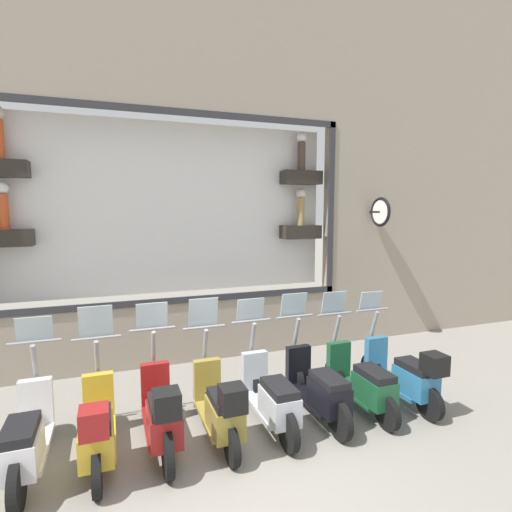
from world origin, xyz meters
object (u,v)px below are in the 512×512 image
Objects in this scene: scooter_black_2 at (319,389)px; scooter_white_7 at (27,439)px; scooter_teal_0 at (405,374)px; scooter_silver_3 at (271,397)px; scooter_yellow_6 at (97,427)px; scooter_red_5 at (162,413)px; scooter_green_1 at (362,382)px; scooter_olive_4 at (220,406)px.

scooter_white_7 is (0.00, 3.56, 0.00)m from scooter_black_2.
scooter_silver_3 is (0.07, 2.14, -0.03)m from scooter_teal_0.
scooter_yellow_6 is (-0.07, 2.14, 0.03)m from scooter_silver_3.
scooter_silver_3 is at bearing -88.24° from scooter_yellow_6.
scooter_silver_3 is 1.00× the size of scooter_white_7.
scooter_yellow_6 is at bearing 91.14° from scooter_red_5.
scooter_green_1 reaches higher than scooter_silver_3.
scooter_olive_4 reaches higher than scooter_white_7.
scooter_teal_0 is 2.14m from scooter_silver_3.
scooter_silver_3 is 2.14m from scooter_yellow_6.
scooter_white_7 is (0.07, 0.71, -0.03)m from scooter_yellow_6.
scooter_yellow_6 reaches higher than scooter_green_1.
scooter_red_5 is 1.01× the size of scooter_yellow_6.
scooter_olive_4 is (-0.07, 1.42, 0.03)m from scooter_black_2.
scooter_teal_0 is 2.85m from scooter_olive_4.
scooter_olive_4 is 1.42m from scooter_yellow_6.
scooter_teal_0 is 4.27m from scooter_yellow_6.
scooter_red_5 reaches higher than scooter_teal_0.
scooter_green_1 reaches higher than scooter_teal_0.
scooter_green_1 is 2.14m from scooter_olive_4.
scooter_black_2 is at bearing -88.58° from scooter_red_5.
scooter_red_5 is at bearing -92.13° from scooter_white_7.
scooter_yellow_6 is (-0.06, 3.56, 0.04)m from scooter_green_1.
scooter_silver_3 is (-0.00, 0.71, -0.00)m from scooter_black_2.
scooter_olive_4 reaches higher than scooter_black_2.
scooter_red_5 is at bearing 92.07° from scooter_silver_3.
scooter_yellow_6 is (0.00, 4.27, 0.00)m from scooter_teal_0.
scooter_teal_0 is 1.00× the size of scooter_black_2.
scooter_white_7 is (0.00, 2.85, 0.01)m from scooter_silver_3.
scooter_red_5 is (-0.05, 2.14, 0.06)m from scooter_black_2.
scooter_yellow_6 reaches higher than scooter_olive_4.
scooter_black_2 is (0.00, 0.71, 0.02)m from scooter_green_1.
scooter_black_2 is 1.01× the size of scooter_yellow_6.
scooter_teal_0 is 0.72m from scooter_green_1.
scooter_green_1 is at bearing -90.06° from scooter_white_7.
scooter_red_5 is at bearing 89.74° from scooter_teal_0.
scooter_red_5 reaches higher than scooter_black_2.
scooter_yellow_6 reaches higher than scooter_white_7.
scooter_green_1 is 0.99× the size of scooter_black_2.
scooter_yellow_6 is (-0.01, 0.71, -0.03)m from scooter_red_5.
scooter_black_2 is (0.07, 1.42, -0.03)m from scooter_teal_0.
scooter_red_5 is (0.02, 3.56, 0.03)m from scooter_teal_0.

